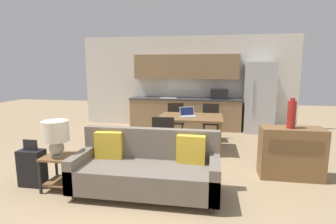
% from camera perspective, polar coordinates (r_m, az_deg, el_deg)
% --- Properties ---
extents(ground_plane, '(20.00, 20.00, 0.00)m').
position_cam_1_polar(ground_plane, '(3.80, -3.47, -18.14)').
color(ground_plane, '#9E8460').
extents(wall_back, '(6.40, 0.07, 2.70)m').
position_cam_1_polar(wall_back, '(7.95, 4.01, 6.56)').
color(wall_back, silver).
rests_on(wall_back, ground_plane).
extents(kitchen_counter, '(3.21, 0.65, 2.15)m').
position_cam_1_polar(kitchen_counter, '(7.70, 3.89, 2.66)').
color(kitchen_counter, '#8E704C').
rests_on(kitchen_counter, ground_plane).
extents(refrigerator, '(0.77, 0.75, 1.92)m').
position_cam_1_polar(refrigerator, '(7.64, 19.09, 2.97)').
color(refrigerator, '#B7BABC').
rests_on(refrigerator, ground_plane).
extents(dining_table, '(1.36, 0.96, 0.74)m').
position_cam_1_polar(dining_table, '(5.66, 4.95, -1.56)').
color(dining_table, brown).
rests_on(dining_table, ground_plane).
extents(couch, '(2.03, 0.80, 0.89)m').
position_cam_1_polar(couch, '(3.81, -4.60, -12.32)').
color(couch, '#3D2D1E').
rests_on(couch, ground_plane).
extents(side_table, '(0.44, 0.44, 0.51)m').
position_cam_1_polar(side_table, '(4.22, -22.33, -10.92)').
color(side_table, brown).
rests_on(side_table, ground_plane).
extents(table_lamp, '(0.37, 0.37, 0.52)m').
position_cam_1_polar(table_lamp, '(4.07, -23.25, -4.48)').
color(table_lamp, '#B2A893').
rests_on(table_lamp, side_table).
extents(credenza, '(0.97, 0.42, 0.83)m').
position_cam_1_polar(credenza, '(4.71, 25.19, -8.04)').
color(credenza, brown).
rests_on(credenza, ground_plane).
extents(vase, '(0.13, 0.13, 0.48)m').
position_cam_1_polar(vase, '(4.52, 25.31, -0.44)').
color(vase, maroon).
rests_on(vase, credenza).
extents(dining_chair_near_left, '(0.45, 0.45, 0.89)m').
position_cam_1_polar(dining_chair_near_left, '(4.91, -0.94, -5.37)').
color(dining_chair_near_left, black).
rests_on(dining_chair_near_left, ground_plane).
extents(dining_chair_far_left, '(0.47, 0.47, 0.89)m').
position_cam_1_polar(dining_chair_far_left, '(6.55, 1.65, -1.57)').
color(dining_chair_far_left, black).
rests_on(dining_chair_far_left, ground_plane).
extents(dining_chair_far_right, '(0.45, 0.45, 0.89)m').
position_cam_1_polar(dining_chair_far_right, '(6.55, 9.31, -1.70)').
color(dining_chair_far_right, black).
rests_on(dining_chair_far_right, ground_plane).
extents(laptop, '(0.39, 0.36, 0.20)m').
position_cam_1_polar(laptop, '(5.62, 4.30, -0.47)').
color(laptop, '#B7BABC').
rests_on(laptop, dining_table).
extents(suitcase, '(0.37, 0.22, 0.72)m').
position_cam_1_polar(suitcase, '(4.53, -27.45, -10.65)').
color(suitcase, black).
rests_on(suitcase, ground_plane).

